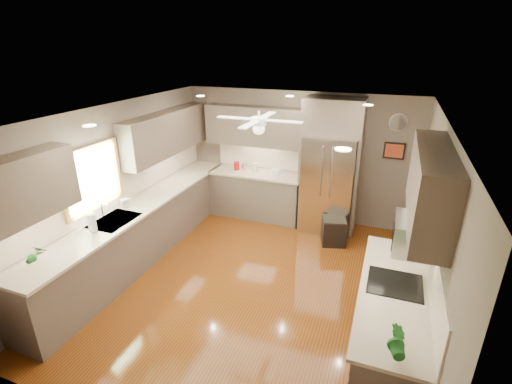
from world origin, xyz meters
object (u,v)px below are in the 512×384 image
Objects in this scene: stool at (334,231)px; paper_towel at (92,222)px; bowl at (276,173)px; potted_plant_right at (396,342)px; microwave at (414,235)px; canister_a at (237,166)px; canister_c at (255,167)px; potted_plant_left at (35,254)px; canister_b at (244,166)px; soap_bottle at (126,201)px; refrigerator at (330,169)px.

paper_towel is at bearing -139.14° from stool.
potted_plant_right is at bearing -60.17° from bowl.
canister_a is at bearing 139.18° from microwave.
canister_a is at bearing -177.40° from canister_c.
potted_plant_left reaches higher than canister_c.
canister_b is 2.53m from soap_bottle.
potted_plant_right is 4.09m from refrigerator.
potted_plant_right is (3.88, 0.03, -0.00)m from potted_plant_left.
potted_plant_right reaches higher than soap_bottle.
potted_plant_left is (0.12, -1.72, 0.06)m from soap_bottle.
potted_plant_left is 4.28m from bowl.
soap_bottle reaches higher than canister_a.
refrigerator is at bearing 116.09° from microwave.
canister_b is 4.13m from potted_plant_left.
paper_towel is at bearing -82.08° from soap_bottle.
refrigerator reaches higher than microwave.
refrigerator is (1.86, -0.04, 0.17)m from canister_a.
canister_c is 2.61m from soap_bottle.
microwave is (3.98, 1.22, 0.38)m from potted_plant_left.
potted_plant_right is 1.18× the size of paper_towel.
potted_plant_right reaches higher than paper_towel.
paper_towel is (-1.62, -3.08, 0.11)m from bowl.
potted_plant_left is 4.74m from refrigerator.
microwave is 1.10× the size of stool.
refrigerator is at bearing 55.91° from potted_plant_left.
canister_b is 0.43× the size of potted_plant_right.
microwave is at bearing -7.01° from soap_bottle.
canister_a is 4.23m from microwave.
potted_plant_right is at bearing -73.62° from stool.
refrigerator is at bearing -2.36° from canister_c.
canister_c is 0.84× the size of bowl.
canister_c is 0.07× the size of refrigerator.
stool is 1.87× the size of paper_towel.
soap_bottle is 1.73m from potted_plant_left.
stool is (1.71, -0.60, -0.79)m from canister_c.
paper_towel is (-0.00, 0.88, -0.02)m from potted_plant_left.
potted_plant_right is at bearing -22.99° from soap_bottle.
microwave reaches higher than paper_towel.
bowl is 0.09× the size of refrigerator.
refrigerator is (1.72, -0.10, 0.18)m from canister_b.
paper_towel is (-2.66, -3.04, -0.11)m from refrigerator.
microwave is (3.04, -2.81, 0.47)m from canister_b.
canister_c reaches higher than stool.
microwave is at bearing -63.25° from stool.
potted_plant_left is 0.13× the size of refrigerator.
refrigerator is (1.04, -0.04, 0.22)m from bowl.
bowl is (-2.26, 3.94, -0.13)m from potted_plant_right.
bowl is at bearing 177.77° from refrigerator.
soap_bottle is at bearing 97.92° from paper_towel.
potted_plant_left is 3.88m from potted_plant_right.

